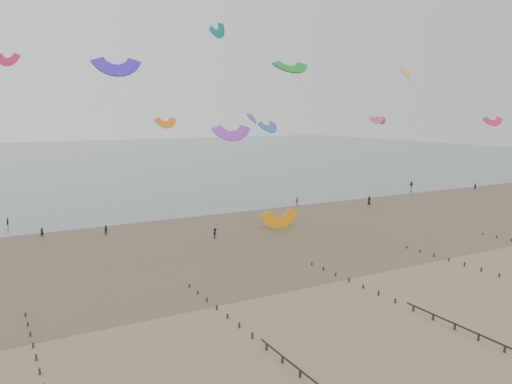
{
  "coord_description": "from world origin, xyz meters",
  "views": [
    {
      "loc": [
        -34.94,
        -42.07,
        20.76
      ],
      "look_at": [
        4.1,
        28.0,
        8.0
      ],
      "focal_mm": 35.0,
      "sensor_mm": 36.0,
      "label": 1
    }
  ],
  "objects": [
    {
      "name": "grounded_kite",
      "position": [
        12.15,
        33.56,
        0.0
      ],
      "size": [
        6.73,
        5.25,
        3.69
      ],
      "primitive_type": null,
      "rotation": [
        1.54,
        0.0,
        0.0
      ],
      "color": "orange",
      "rests_on": "ground"
    },
    {
      "name": "kitesurfers",
      "position": [
        34.91,
        46.66,
        0.9
      ],
      "size": [
        114.78,
        28.09,
        1.9
      ],
      "color": "black",
      "rests_on": "ground"
    },
    {
      "name": "sea_and_shore",
      "position": [
        -4.08,
        34.4,
        0.01
      ],
      "size": [
        500.0,
        665.0,
        0.03
      ],
      "color": "#475654",
      "rests_on": "ground"
    },
    {
      "name": "ground",
      "position": [
        0.0,
        0.0,
        0.0
      ],
      "size": [
        500.0,
        500.0,
        0.0
      ],
      "primitive_type": "plane",
      "color": "brown",
      "rests_on": "ground"
    },
    {
      "name": "kitesurfer_lead",
      "position": [
        -26.64,
        47.06,
        0.86
      ],
      "size": [
        0.65,
        0.45,
        1.71
      ],
      "primitive_type": "imported",
      "rotation": [
        0.0,
        0.0,
        3.21
      ],
      "color": "black",
      "rests_on": "ground"
    },
    {
      "name": "kites_airborne",
      "position": [
        -13.26,
        90.17,
        21.98
      ],
      "size": [
        237.1,
        119.8,
        34.66
      ],
      "color": "#E61B46",
      "rests_on": "ground"
    }
  ]
}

